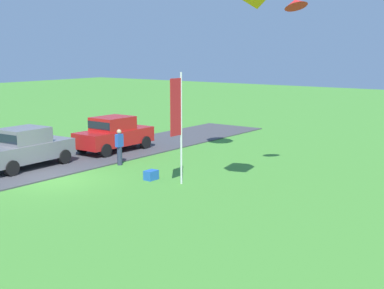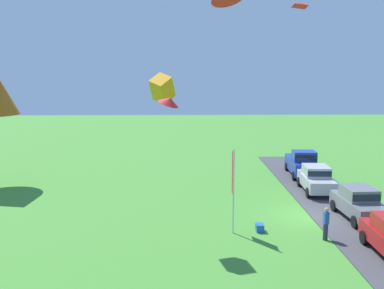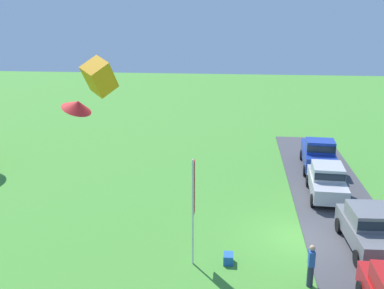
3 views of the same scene
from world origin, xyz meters
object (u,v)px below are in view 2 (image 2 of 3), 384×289
at_px(kite_delta_topmost, 169,101).
at_px(kite_box_trailing_tail, 162,88).
at_px(flag_banner, 233,179).
at_px(kite_diamond_high_left, 300,5).
at_px(cooler_box, 260,228).
at_px(car_pickup_mid_row, 302,163).
at_px(person_on_lawn, 326,223).
at_px(car_sedan_far_end, 359,202).
at_px(car_sedan_by_flagpole, 316,178).

xyz_separation_m(kite_delta_topmost, kite_box_trailing_tail, (3.77, 0.46, 0.37)).
distance_m(kite_delta_topmost, kite_box_trailing_tail, 3.82).
bearing_deg(flag_banner, kite_diamond_high_left, -34.29).
height_order(cooler_box, kite_box_trailing_tail, kite_box_trailing_tail).
distance_m(car_pickup_mid_row, person_on_lawn, 13.90).
distance_m(car_sedan_far_end, person_on_lawn, 4.27).
distance_m(car_sedan_far_end, car_pickup_mid_row, 10.57).
height_order(car_sedan_far_end, car_pickup_mid_row, car_pickup_mid_row).
height_order(car_pickup_mid_row, kite_diamond_high_left, kite_diamond_high_left).
relative_size(car_sedan_far_end, kite_diamond_high_left, 4.47).
relative_size(car_pickup_mid_row, cooler_box, 9.12).
bearing_deg(kite_box_trailing_tail, flag_banner, -93.98).
relative_size(kite_delta_topmost, kite_box_trailing_tail, 0.78).
bearing_deg(cooler_box, flag_banner, 88.53).
xyz_separation_m(person_on_lawn, kite_diamond_high_left, (8.91, -0.57, 11.89)).
distance_m(kite_diamond_high_left, kite_delta_topmost, 14.94).
bearing_deg(car_sedan_by_flagpole, car_pickup_mid_row, -3.46).
distance_m(flag_banner, kite_delta_topmost, 6.46).
distance_m(car_sedan_by_flagpole, flag_banner, 10.26).
xyz_separation_m(car_sedan_by_flagpole, person_on_lawn, (-8.90, 2.15, -0.16)).
height_order(flag_banner, kite_diamond_high_left, kite_diamond_high_left).
distance_m(car_sedan_far_end, car_sedan_by_flagpole, 5.82).
relative_size(car_sedan_by_flagpole, kite_delta_topmost, 4.80).
relative_size(car_sedan_far_end, flag_banner, 0.99).
relative_size(car_sedan_far_end, person_on_lawn, 2.62).
xyz_separation_m(flag_banner, kite_box_trailing_tail, (0.26, 3.68, 4.72)).
bearing_deg(car_sedan_far_end, person_on_lawn, 137.12).
bearing_deg(kite_diamond_high_left, car_pickup_mid_row, -21.32).
distance_m(car_sedan_far_end, cooler_box, 6.33).
distance_m(car_sedan_by_flagpole, car_pickup_mid_row, 4.79).
distance_m(cooler_box, kite_diamond_high_left, 15.14).
bearing_deg(car_sedan_far_end, cooler_box, 106.69).
relative_size(cooler_box, kite_delta_topmost, 0.60).
height_order(person_on_lawn, kite_diamond_high_left, kite_diamond_high_left).
height_order(car_sedan_by_flagpole, kite_diamond_high_left, kite_diamond_high_left).
xyz_separation_m(car_sedan_far_end, car_pickup_mid_row, (10.56, 0.47, 0.07)).
distance_m(person_on_lawn, kite_diamond_high_left, 14.87).
distance_m(car_sedan_by_flagpole, kite_box_trailing_tail, 14.29).
bearing_deg(kite_diamond_high_left, flag_banner, 145.71).
height_order(car_pickup_mid_row, person_on_lawn, car_pickup_mid_row).
height_order(car_sedan_by_flagpole, kite_box_trailing_tail, kite_box_trailing_tail).
xyz_separation_m(car_sedan_by_flagpole, kite_delta_topmost, (-11.05, 9.95, 6.18)).
distance_m(person_on_lawn, kite_delta_topmost, 10.28).
bearing_deg(car_sedan_by_flagpole, flag_banner, 138.28).
distance_m(flag_banner, cooler_box, 3.04).
bearing_deg(kite_box_trailing_tail, car_pickup_mid_row, -41.55).
distance_m(person_on_lawn, flag_banner, 5.17).
distance_m(car_sedan_by_flagpole, kite_diamond_high_left, 11.83).
xyz_separation_m(car_sedan_by_flagpole, flag_banner, (-7.54, 6.72, 1.83)).
height_order(flag_banner, kite_box_trailing_tail, kite_box_trailing_tail).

